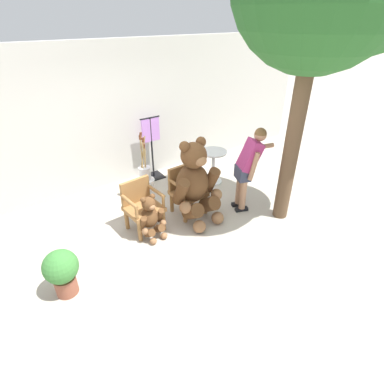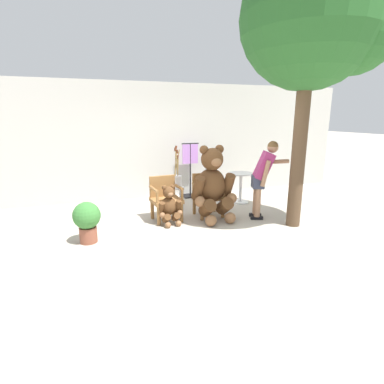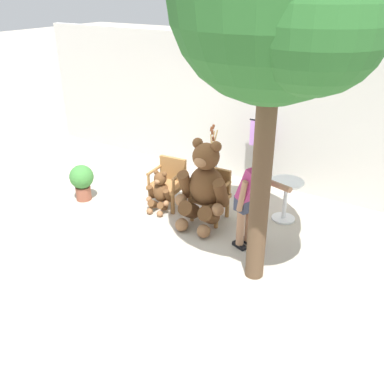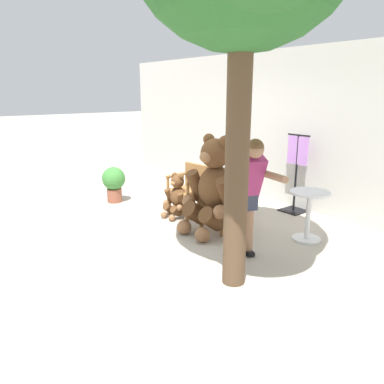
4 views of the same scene
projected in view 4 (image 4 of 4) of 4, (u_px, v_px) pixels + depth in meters
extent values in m
plane|color=#B2A899|center=(179.00, 228.00, 5.86)|extent=(60.00, 60.00, 0.00)
cube|color=beige|center=(283.00, 128.00, 6.92)|extent=(10.00, 0.16, 2.80)
cube|color=olive|center=(187.00, 192.00, 6.39)|extent=(0.61, 0.57, 0.07)
cylinder|color=olive|center=(169.00, 204.00, 6.46)|extent=(0.07, 0.07, 0.37)
cylinder|color=olive|center=(187.00, 210.00, 6.14)|extent=(0.07, 0.07, 0.37)
cylinder|color=olive|center=(187.00, 199.00, 6.74)|extent=(0.07, 0.07, 0.37)
cylinder|color=olive|center=(205.00, 205.00, 6.42)|extent=(0.07, 0.07, 0.37)
cube|color=olive|center=(197.00, 176.00, 6.47)|extent=(0.52, 0.11, 0.42)
cylinder|color=olive|center=(177.00, 175.00, 6.49)|extent=(0.10, 0.48, 0.06)
cylinder|color=olive|center=(168.00, 183.00, 6.38)|extent=(0.05, 0.05, 0.22)
cylinder|color=olive|center=(197.00, 180.00, 6.14)|extent=(0.10, 0.48, 0.06)
cylinder|color=olive|center=(188.00, 188.00, 6.03)|extent=(0.05, 0.05, 0.22)
cube|color=olive|center=(222.00, 204.00, 5.71)|extent=(0.58, 0.54, 0.07)
cylinder|color=olive|center=(202.00, 217.00, 5.80)|extent=(0.07, 0.07, 0.37)
cylinder|color=olive|center=(223.00, 224.00, 5.47)|extent=(0.07, 0.07, 0.37)
cylinder|color=olive|center=(221.00, 211.00, 6.07)|extent=(0.07, 0.07, 0.37)
cylinder|color=olive|center=(242.00, 218.00, 5.73)|extent=(0.07, 0.07, 0.37)
cube|color=olive|center=(233.00, 186.00, 5.79)|extent=(0.52, 0.08, 0.42)
cylinder|color=olive|center=(211.00, 185.00, 5.83)|extent=(0.08, 0.48, 0.06)
cylinder|color=olive|center=(201.00, 194.00, 5.72)|extent=(0.05, 0.05, 0.22)
cylinder|color=olive|center=(234.00, 191.00, 5.46)|extent=(0.08, 0.48, 0.06)
cylinder|color=olive|center=(224.00, 201.00, 5.36)|extent=(0.05, 0.05, 0.22)
ellipsoid|color=brown|center=(216.00, 188.00, 5.57)|extent=(0.62, 0.53, 0.69)
sphere|color=brown|center=(215.00, 153.00, 5.41)|extent=(0.44, 0.44, 0.44)
ellipsoid|color=#8C603D|center=(206.00, 157.00, 5.30)|extent=(0.21, 0.17, 0.16)
sphere|color=black|center=(206.00, 156.00, 5.30)|extent=(0.06, 0.06, 0.06)
sphere|color=brown|center=(209.00, 139.00, 5.49)|extent=(0.17, 0.17, 0.17)
sphere|color=brown|center=(225.00, 142.00, 5.25)|extent=(0.17, 0.17, 0.17)
cylinder|color=brown|center=(196.00, 186.00, 5.73)|extent=(0.21, 0.39, 0.52)
sphere|color=#8C603D|center=(189.00, 201.00, 5.72)|extent=(0.21, 0.21, 0.21)
cylinder|color=brown|center=(227.00, 194.00, 5.26)|extent=(0.21, 0.39, 0.52)
sphere|color=#8C603D|center=(220.00, 212.00, 5.22)|extent=(0.21, 0.21, 0.21)
cylinder|color=brown|center=(195.00, 213.00, 5.64)|extent=(0.27, 0.44, 0.41)
sphere|color=#8C603D|center=(184.00, 227.00, 5.58)|extent=(0.22, 0.22, 0.22)
cylinder|color=brown|center=(212.00, 219.00, 5.37)|extent=(0.27, 0.44, 0.41)
sphere|color=#8C603D|center=(202.00, 235.00, 5.28)|extent=(0.22, 0.22, 0.22)
ellipsoid|color=brown|center=(178.00, 197.00, 6.29)|extent=(0.33, 0.29, 0.36)
sphere|color=brown|center=(177.00, 181.00, 6.21)|extent=(0.23, 0.23, 0.23)
ellipsoid|color=#8C603D|center=(173.00, 183.00, 6.15)|extent=(0.11, 0.09, 0.08)
sphere|color=black|center=(173.00, 183.00, 6.15)|extent=(0.03, 0.03, 0.03)
sphere|color=brown|center=(175.00, 175.00, 6.25)|extent=(0.09, 0.09, 0.09)
sphere|color=brown|center=(181.00, 177.00, 6.13)|extent=(0.09, 0.09, 0.09)
cylinder|color=brown|center=(169.00, 196.00, 6.37)|extent=(0.12, 0.21, 0.27)
sphere|color=#8C603D|center=(166.00, 203.00, 6.36)|extent=(0.11, 0.11, 0.11)
cylinder|color=brown|center=(182.00, 200.00, 6.14)|extent=(0.12, 0.21, 0.27)
sphere|color=#8C603D|center=(180.00, 208.00, 6.12)|extent=(0.11, 0.11, 0.11)
cylinder|color=brown|center=(169.00, 208.00, 6.32)|extent=(0.15, 0.23, 0.21)
sphere|color=#8C603D|center=(164.00, 215.00, 6.29)|extent=(0.11, 0.11, 0.11)
cylinder|color=brown|center=(176.00, 211.00, 6.19)|extent=(0.15, 0.23, 0.21)
sphere|color=#8C603D|center=(172.00, 218.00, 6.14)|extent=(0.11, 0.11, 0.11)
cube|color=black|center=(235.00, 253.00, 4.86)|extent=(0.26, 0.17, 0.06)
cylinder|color=#A37556|center=(236.00, 222.00, 4.75)|extent=(0.12, 0.12, 0.82)
cube|color=black|center=(248.00, 252.00, 4.92)|extent=(0.26, 0.17, 0.06)
cylinder|color=#A37556|center=(249.00, 220.00, 4.80)|extent=(0.12, 0.12, 0.82)
cube|color=#33384C|center=(243.00, 200.00, 4.70)|extent=(0.31, 0.36, 0.24)
cube|color=#9E2D66|center=(248.00, 177.00, 4.52)|extent=(0.47, 0.43, 0.58)
sphere|color=#A37556|center=(255.00, 149.00, 4.29)|extent=(0.21, 0.21, 0.21)
sphere|color=brown|center=(255.00, 148.00, 4.29)|extent=(0.21, 0.21, 0.21)
cylinder|color=#A37556|center=(273.00, 176.00, 4.34)|extent=(0.56, 0.27, 0.11)
cylinder|color=#A37556|center=(233.00, 187.00, 4.50)|extent=(0.20, 0.14, 0.51)
cylinder|color=white|center=(239.00, 187.00, 6.51)|extent=(0.34, 0.34, 0.03)
cylinder|color=white|center=(247.00, 200.00, 6.56)|extent=(0.04, 0.04, 0.43)
cylinder|color=white|center=(239.00, 198.00, 6.71)|extent=(0.04, 0.04, 0.43)
cylinder|color=white|center=(239.00, 202.00, 6.44)|extent=(0.04, 0.04, 0.43)
cylinder|color=white|center=(231.00, 200.00, 6.59)|extent=(0.04, 0.04, 0.43)
cylinder|color=white|center=(239.00, 179.00, 6.48)|extent=(0.22, 0.22, 0.26)
cylinder|color=#997A47|center=(240.00, 163.00, 6.38)|extent=(0.07, 0.05, 0.68)
cylinder|color=#592D19|center=(240.00, 141.00, 6.28)|extent=(0.05, 0.05, 0.08)
cylinder|color=#997A47|center=(239.00, 161.00, 6.42)|extent=(0.08, 0.15, 0.72)
cylinder|color=#592D19|center=(240.00, 138.00, 6.32)|extent=(0.05, 0.06, 0.09)
cylinder|color=#997A47|center=(241.00, 160.00, 6.42)|extent=(0.19, 0.05, 0.75)
cylinder|color=#592D19|center=(242.00, 136.00, 6.30)|extent=(0.06, 0.05, 0.09)
cylinder|color=#997A47|center=(241.00, 167.00, 6.40)|extent=(0.03, 0.09, 0.56)
cylinder|color=#592D19|center=(242.00, 148.00, 6.32)|extent=(0.04, 0.05, 0.09)
cylinder|color=silver|center=(310.00, 193.00, 5.21)|extent=(0.56, 0.56, 0.03)
cylinder|color=silver|center=(308.00, 217.00, 5.30)|extent=(0.07, 0.07, 0.69)
cylinder|color=silver|center=(306.00, 239.00, 5.39)|extent=(0.40, 0.40, 0.03)
cylinder|color=brown|center=(237.00, 153.00, 3.82)|extent=(0.25, 0.25, 2.93)
cylinder|color=brown|center=(115.00, 195.00, 7.20)|extent=(0.28, 0.28, 0.26)
sphere|color=#3D7F38|center=(114.00, 178.00, 7.11)|extent=(0.44, 0.44, 0.44)
cube|color=black|center=(293.00, 211.00, 6.66)|extent=(0.40, 0.40, 0.02)
cylinder|color=black|center=(296.00, 174.00, 6.49)|extent=(0.04, 0.04, 1.35)
cylinder|color=black|center=(299.00, 135.00, 6.31)|extent=(0.44, 0.03, 0.03)
cube|color=#B77AD1|center=(298.00, 150.00, 6.38)|extent=(0.40, 0.03, 0.48)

